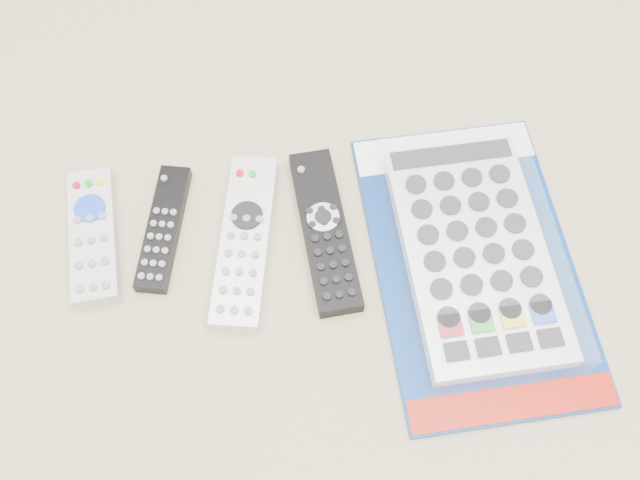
{
  "coord_description": "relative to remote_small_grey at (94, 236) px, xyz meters",
  "views": [
    {
      "loc": [
        0.0,
        -0.39,
        0.74
      ],
      "look_at": [
        0.04,
        -0.02,
        0.01
      ],
      "focal_mm": 40.0,
      "sensor_mm": 36.0,
      "label": 1
    }
  ],
  "objects": [
    {
      "name": "jumbo_remote_packaged",
      "position": [
        0.43,
        -0.07,
        0.01
      ],
      "size": [
        0.24,
        0.38,
        0.05
      ],
      "rotation": [
        0.0,
        0.0,
        0.04
      ],
      "color": "navy",
      "rests_on": "ground"
    },
    {
      "name": "remote_silver_dvd",
      "position": [
        0.17,
        -0.02,
        -0.0
      ],
      "size": [
        0.09,
        0.22,
        0.02
      ],
      "rotation": [
        0.0,
        0.0,
        -0.18
      ],
      "color": "silver",
      "rests_on": "ground"
    },
    {
      "name": "remote_slim_black",
      "position": [
        0.08,
        0.0,
        -0.0
      ],
      "size": [
        0.07,
        0.17,
        0.02
      ],
      "rotation": [
        0.0,
        0.0,
        -0.2
      ],
      "color": "black",
      "rests_on": "ground"
    },
    {
      "name": "remote_small_grey",
      "position": [
        0.0,
        0.0,
        0.0
      ],
      "size": [
        0.06,
        0.17,
        0.03
      ],
      "rotation": [
        0.0,
        0.0,
        0.08
      ],
      "color": "#B7B7B9",
      "rests_on": "ground"
    },
    {
      "name": "remote_large_black",
      "position": [
        0.27,
        -0.02,
        -0.0
      ],
      "size": [
        0.07,
        0.21,
        0.02
      ],
      "rotation": [
        0.0,
        0.0,
        0.07
      ],
      "color": "black",
      "rests_on": "ground"
    }
  ]
}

